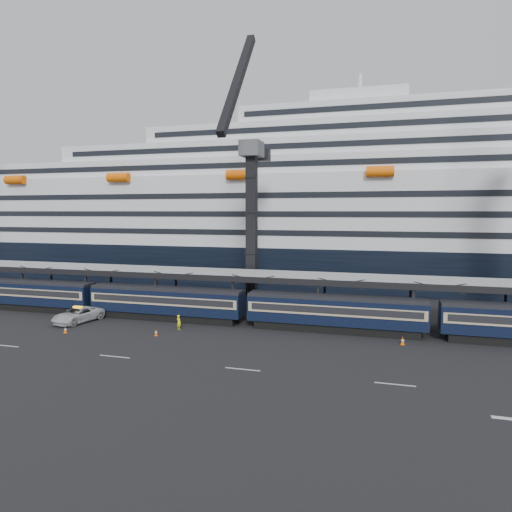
% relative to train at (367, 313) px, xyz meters
% --- Properties ---
extents(ground, '(260.00, 260.00, 0.00)m').
position_rel_train_xyz_m(ground, '(4.65, -10.00, -2.20)').
color(ground, black).
rests_on(ground, ground).
extents(train, '(133.05, 3.00, 4.05)m').
position_rel_train_xyz_m(train, '(0.00, 0.00, 0.00)').
color(train, black).
rests_on(train, ground).
extents(canopy, '(130.00, 6.25, 5.53)m').
position_rel_train_xyz_m(canopy, '(4.65, 4.00, 3.05)').
color(canopy, gray).
rests_on(canopy, ground).
extents(cruise_ship, '(214.09, 28.84, 34.00)m').
position_rel_train_xyz_m(cruise_ship, '(3.57, 35.99, 10.14)').
color(cruise_ship, black).
rests_on(cruise_ship, ground).
extents(crane_dark_near, '(4.50, 17.75, 35.08)m').
position_rel_train_xyz_m(crane_dark_near, '(-15.35, 8.59, 9.73)').
color(crane_dark_near, '#4C4E54').
rests_on(crane_dark_near, ground).
extents(pickup_truck, '(4.06, 6.69, 1.73)m').
position_rel_train_xyz_m(pickup_truck, '(-32.73, -4.00, -1.33)').
color(pickup_truck, silver).
rests_on(pickup_truck, ground).
extents(worker, '(0.72, 0.64, 1.65)m').
position_rel_train_xyz_m(worker, '(-19.90, -3.88, -1.37)').
color(worker, '#F4F70D').
rests_on(worker, ground).
extents(traffic_cone_b, '(0.37, 0.37, 0.73)m').
position_rel_train_xyz_m(traffic_cone_b, '(-30.94, -8.46, -1.84)').
color(traffic_cone_b, '#FF6408').
rests_on(traffic_cone_b, ground).
extents(traffic_cone_c, '(0.35, 0.35, 0.70)m').
position_rel_train_xyz_m(traffic_cone_c, '(-21.11, -6.78, -1.85)').
color(traffic_cone_c, '#FF6408').
rests_on(traffic_cone_c, ground).
extents(traffic_cone_d, '(0.41, 0.41, 0.81)m').
position_rel_train_xyz_m(traffic_cone_d, '(3.54, -3.09, -1.80)').
color(traffic_cone_d, '#FF6408').
rests_on(traffic_cone_d, ground).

